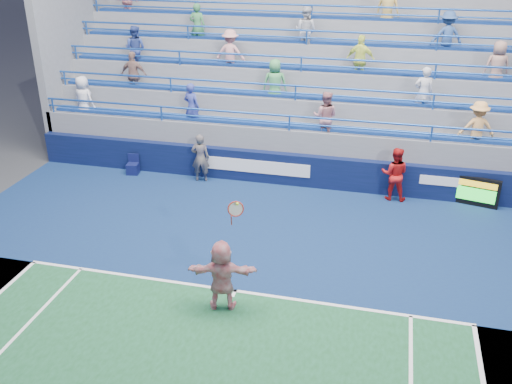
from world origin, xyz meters
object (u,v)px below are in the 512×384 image
(judge_chair, at_px, (133,168))
(ball_girl, at_px, (395,174))
(tennis_player, at_px, (222,275))
(serve_speed_board, at_px, (477,192))
(line_judge, at_px, (200,158))

(judge_chair, bearing_deg, ball_girl, 0.55)
(tennis_player, xyz_separation_m, ball_girl, (3.63, 6.80, 0.01))
(serve_speed_board, xyz_separation_m, judge_chair, (-11.50, -0.22, -0.25))
(tennis_player, bearing_deg, ball_girl, 61.91)
(serve_speed_board, distance_m, tennis_player, 9.29)
(ball_girl, bearing_deg, judge_chair, 2.44)
(judge_chair, relative_size, ball_girl, 0.40)
(serve_speed_board, height_order, ball_girl, ball_girl)
(line_judge, relative_size, ball_girl, 0.96)
(judge_chair, relative_size, tennis_player, 0.25)
(tennis_player, relative_size, ball_girl, 1.57)
(serve_speed_board, distance_m, judge_chair, 11.51)
(serve_speed_board, relative_size, judge_chair, 1.94)
(ball_girl, bearing_deg, line_judge, 2.63)
(line_judge, bearing_deg, serve_speed_board, 170.75)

